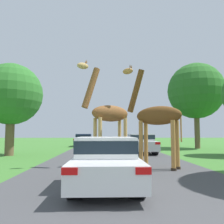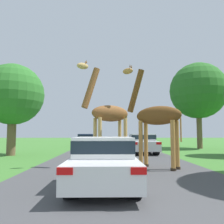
# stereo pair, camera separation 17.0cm
# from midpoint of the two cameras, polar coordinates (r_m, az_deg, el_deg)

# --- Properties ---
(road) EXTENTS (7.77, 120.00, 0.00)m
(road) POSITION_cam_midpoint_polar(r_m,az_deg,el_deg) (31.24, -0.05, -7.96)
(road) COLOR #424244
(road) RESTS_ON ground
(giraffe_near_road) EXTENTS (2.63, 1.62, 5.00)m
(giraffe_near_road) POSITION_cam_midpoint_polar(r_m,az_deg,el_deg) (11.49, -0.70, -0.67)
(giraffe_near_road) COLOR tan
(giraffe_near_road) RESTS_ON ground
(giraffe_companion) EXTENTS (2.62, 2.04, 4.91)m
(giraffe_companion) POSITION_cam_midpoint_polar(r_m,az_deg,el_deg) (10.87, 10.76, -1.30)
(giraffe_companion) COLOR #B77F3D
(giraffe_companion) RESTS_ON ground
(car_lead_maroon) EXTENTS (1.83, 4.49, 1.43)m
(car_lead_maroon) POSITION_cam_midpoint_polar(r_m,az_deg,el_deg) (7.16, -1.35, -11.45)
(car_lead_maroon) COLOR silver
(car_lead_maroon) RESTS_ON ground
(car_queue_right) EXTENTS (1.99, 4.55, 1.50)m
(car_queue_right) POSITION_cam_midpoint_polar(r_m,az_deg,el_deg) (18.55, 7.50, -7.39)
(car_queue_right) COLOR silver
(car_queue_right) RESTS_ON ground
(car_queue_left) EXTENTS (1.95, 4.35, 1.46)m
(car_queue_left) POSITION_cam_midpoint_polar(r_m,az_deg,el_deg) (28.69, -6.11, -6.62)
(car_queue_left) COLOR navy
(car_queue_left) RESTS_ON ground
(tree_left_edge) EXTENTS (5.79, 5.79, 8.84)m
(tree_left_edge) POSITION_cam_midpoint_polar(r_m,az_deg,el_deg) (26.24, 20.19, 4.79)
(tree_left_edge) COLOR brown
(tree_left_edge) RESTS_ON ground
(tree_far_right) EXTENTS (4.34, 4.34, 6.48)m
(tree_far_right) POSITION_cam_midpoint_polar(r_m,az_deg,el_deg) (18.30, -22.48, 3.83)
(tree_far_right) COLOR brown
(tree_far_right) RESTS_ON ground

